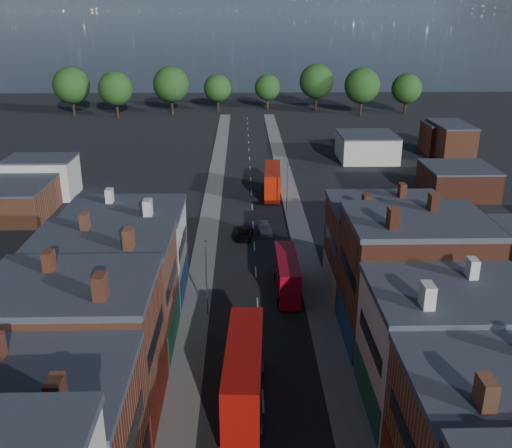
{
  "coord_description": "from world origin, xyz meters",
  "views": [
    {
      "loc": [
        -1.46,
        -21.67,
        29.23
      ],
      "look_at": [
        0.0,
        38.97,
        6.53
      ],
      "focal_mm": 40.0,
      "sensor_mm": 36.0,
      "label": 1
    }
  ],
  "objects_px": {
    "bus_2": "(272,181)",
    "car_3": "(265,229)",
    "bus_1": "(287,274)",
    "bus_0": "(244,372)",
    "car_2": "(244,234)"
  },
  "relations": [
    {
      "from": "bus_1",
      "to": "car_3",
      "type": "distance_m",
      "value": 17.98
    },
    {
      "from": "bus_2",
      "to": "bus_1",
      "type": "bearing_deg",
      "value": -87.26
    },
    {
      "from": "bus_1",
      "to": "bus_2",
      "type": "relative_size",
      "value": 0.85
    },
    {
      "from": "bus_1",
      "to": "car_2",
      "type": "relative_size",
      "value": 2.01
    },
    {
      "from": "bus_0",
      "to": "car_2",
      "type": "xyz_separation_m",
      "value": [
        0.13,
        34.96,
        -2.14
      ]
    },
    {
      "from": "bus_1",
      "to": "bus_2",
      "type": "height_order",
      "value": "bus_2"
    },
    {
      "from": "car_2",
      "to": "car_3",
      "type": "distance_m",
      "value": 3.42
    },
    {
      "from": "bus_2",
      "to": "car_3",
      "type": "relative_size",
      "value": 2.67
    },
    {
      "from": "bus_1",
      "to": "bus_2",
      "type": "distance_m",
      "value": 35.2
    },
    {
      "from": "bus_0",
      "to": "car_2",
      "type": "height_order",
      "value": "bus_0"
    },
    {
      "from": "bus_0",
      "to": "bus_2",
      "type": "xyz_separation_m",
      "value": [
        5.0,
        53.99,
        -0.19
      ]
    },
    {
      "from": "bus_1",
      "to": "car_3",
      "type": "height_order",
      "value": "bus_1"
    },
    {
      "from": "bus_0",
      "to": "bus_1",
      "type": "distance_m",
      "value": 19.4
    },
    {
      "from": "bus_0",
      "to": "bus_1",
      "type": "bearing_deg",
      "value": 78.76
    },
    {
      "from": "bus_0",
      "to": "bus_1",
      "type": "height_order",
      "value": "bus_0"
    }
  ]
}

